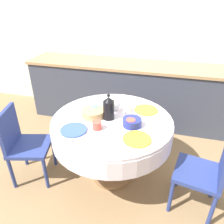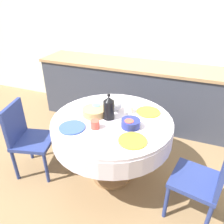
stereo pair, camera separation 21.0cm
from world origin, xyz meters
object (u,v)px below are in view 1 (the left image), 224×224
chair_left (208,170)px  chair_right (23,142)px  coffee_carafe (109,108)px  teapot (114,104)px

chair_left → chair_right: 1.83m
chair_right → coffee_carafe: coffee_carafe is taller
chair_right → chair_left: bearing=77.4°
teapot → coffee_carafe: bearing=-93.2°
coffee_carafe → chair_left: bearing=-10.7°
chair_left → coffee_carafe: bearing=90.1°
chair_right → coffee_carafe: (0.87, 0.24, 0.40)m
chair_right → teapot: (0.88, 0.40, 0.36)m
chair_left → teapot: bearing=80.6°
chair_left → teapot: 1.07m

